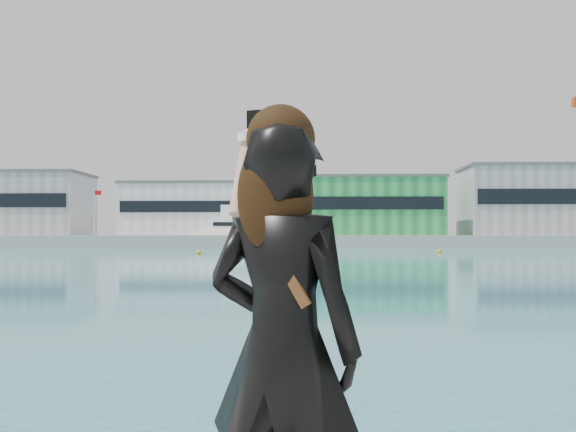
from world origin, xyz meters
The scene contains 11 objects.
far_quay centered at (0.00, 130.00, 1.00)m, with size 320.00×40.00×2.00m, color #9E9E99.
warehouse_grey_left centered at (-55.00, 127.98, 7.76)m, with size 26.52×16.36×11.50m.
warehouse_white centered at (-22.00, 127.98, 6.76)m, with size 24.48×15.35×9.50m.
warehouse_green centered at (8.00, 127.98, 7.26)m, with size 30.60×16.36×10.50m.
warehouse_grey_right centered at (40.00, 127.98, 8.26)m, with size 25.50×15.35×12.50m.
flagpole_left centered at (-37.91, 121.00, 6.54)m, with size 1.28×0.16×8.00m.
flagpole_right centered at (22.09, 121.00, 6.54)m, with size 1.28×0.16×8.00m.
motor_yacht centered at (-10.23, 117.34, 2.60)m, with size 20.21×7.03×9.26m.
buoy_near centered at (14.95, 82.80, 0.00)m, with size 0.50×0.50×0.50m, color #EFA30C.
buoy_far centered at (-12.72, 75.82, 0.00)m, with size 0.50×0.50×0.50m, color #EFA30C.
woman centered at (-0.59, -0.37, 1.76)m, with size 0.77×0.65×1.91m.
Camera 1 is at (-0.48, -3.25, 2.16)m, focal length 45.00 mm.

